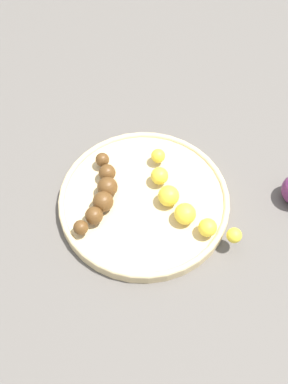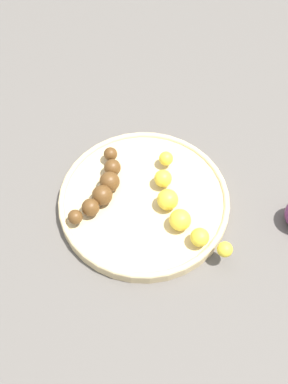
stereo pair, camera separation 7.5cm
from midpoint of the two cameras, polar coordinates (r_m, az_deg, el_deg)
ground_plane at (r=0.78m, az=-2.74°, el=-1.74°), size 2.40×2.40×0.00m
fruit_bowl at (r=0.77m, az=-2.77°, el=-1.26°), size 0.28×0.28×0.02m
banana_overripe at (r=0.75m, az=-7.94°, el=-0.41°), size 0.07×0.15×0.03m
banana_yellow at (r=0.74m, az=1.68°, el=-1.37°), size 0.13×0.18×0.03m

